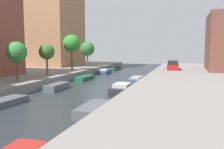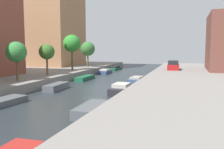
# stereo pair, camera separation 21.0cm
# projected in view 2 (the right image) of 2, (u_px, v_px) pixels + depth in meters

# --- Properties ---
(ground_plane) EXTENTS (84.00, 84.00, 0.00)m
(ground_plane) POSITION_uv_depth(u_px,v_px,m) (94.00, 88.00, 28.00)
(ground_plane) COLOR #232B30
(apartment_tower_far) EXTENTS (10.00, 11.00, 25.34)m
(apartment_tower_far) POSITION_uv_depth(u_px,v_px,m) (51.00, 1.00, 48.41)
(apartment_tower_far) COLOR #9E704C
(apartment_tower_far) RESTS_ON quay_left
(street_tree_2) EXTENTS (2.19, 2.19, 4.15)m
(street_tree_2) POSITION_uv_depth(u_px,v_px,m) (16.00, 52.00, 26.17)
(street_tree_2) COLOR brown
(street_tree_2) RESTS_ON quay_left
(street_tree_3) EXTENTS (2.00, 2.00, 3.99)m
(street_tree_3) POSITION_uv_depth(u_px,v_px,m) (47.00, 52.00, 31.80)
(street_tree_3) COLOR brown
(street_tree_3) RESTS_ON quay_left
(street_tree_4) EXTENTS (2.73, 2.73, 5.52)m
(street_tree_4) POSITION_uv_depth(u_px,v_px,m) (72.00, 44.00, 38.58)
(street_tree_4) COLOR brown
(street_tree_4) RESTS_ON quay_left
(street_tree_5) EXTENTS (2.60, 2.60, 4.59)m
(street_tree_5) POSITION_uv_depth(u_px,v_px,m) (88.00, 49.00, 44.74)
(street_tree_5) COLOR brown
(street_tree_5) RESTS_ON quay_left
(parked_car) EXTENTS (1.95, 4.09, 1.50)m
(parked_car) POSITION_uv_depth(u_px,v_px,m) (173.00, 66.00, 39.55)
(parked_car) COLOR maroon
(parked_car) RESTS_ON quay_right
(moored_boat_left_1) EXTENTS (1.85, 3.96, 0.51)m
(moored_boat_left_1) POSITION_uv_depth(u_px,v_px,m) (4.00, 102.00, 19.54)
(moored_boat_left_1) COLOR #4C5156
(moored_boat_left_1) RESTS_ON ground_plane
(moored_boat_left_2) EXTENTS (1.41, 3.77, 0.68)m
(moored_boat_left_2) POSITION_uv_depth(u_px,v_px,m) (57.00, 87.00, 26.48)
(moored_boat_left_2) COLOR #4C5156
(moored_boat_left_2) RESTS_ON ground_plane
(moored_boat_left_3) EXTENTS (1.28, 4.37, 0.56)m
(moored_boat_left_3) POSITION_uv_depth(u_px,v_px,m) (85.00, 78.00, 34.63)
(moored_boat_left_3) COLOR #195638
(moored_boat_left_3) RESTS_ON ground_plane
(moored_boat_left_4) EXTENTS (1.65, 3.07, 0.81)m
(moored_boat_left_4) POSITION_uv_depth(u_px,v_px,m) (105.00, 72.00, 42.84)
(moored_boat_left_4) COLOR #33476B
(moored_boat_left_4) RESTS_ON ground_plane
(moored_boat_left_5) EXTENTS (1.80, 4.62, 0.79)m
(moored_boat_left_5) POSITION_uv_depth(u_px,v_px,m) (115.00, 68.00, 49.81)
(moored_boat_left_5) COLOR #195638
(moored_boat_left_5) RESTS_ON ground_plane
(moored_boat_right_1) EXTENTS (1.73, 3.76, 0.66)m
(moored_boat_right_1) POSITION_uv_depth(u_px,v_px,m) (93.00, 110.00, 16.81)
(moored_boat_right_1) COLOR #4C5156
(moored_boat_right_1) RESTS_ON ground_plane
(moored_boat_right_2) EXTENTS (1.77, 3.50, 1.06)m
(moored_boat_right_2) POSITION_uv_depth(u_px,v_px,m) (121.00, 90.00, 24.09)
(moored_boat_right_2) COLOR #232328
(moored_boat_right_2) RESTS_ON ground_plane
(moored_boat_right_3) EXTENTS (1.77, 4.48, 0.86)m
(moored_boat_right_3) POSITION_uv_depth(u_px,v_px,m) (137.00, 80.00, 31.38)
(moored_boat_right_3) COLOR #33476B
(moored_boat_right_3) RESTS_ON ground_plane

